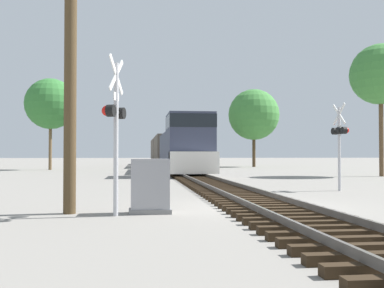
# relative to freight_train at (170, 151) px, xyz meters

# --- Properties ---
(ground_plane) EXTENTS (400.00, 400.00, 0.00)m
(ground_plane) POSITION_rel_freight_train_xyz_m (0.00, -38.31, -1.97)
(ground_plane) COLOR gray
(rail_track_bed) EXTENTS (2.60, 160.00, 0.31)m
(rail_track_bed) POSITION_rel_freight_train_xyz_m (0.00, -38.31, -1.84)
(rail_track_bed) COLOR black
(rail_track_bed) RESTS_ON ground
(freight_train) EXTENTS (3.14, 47.69, 4.37)m
(freight_train) POSITION_rel_freight_train_xyz_m (0.00, 0.00, 0.00)
(freight_train) COLOR #33384C
(freight_train) RESTS_ON ground
(crossing_signal_near) EXTENTS (0.58, 1.00, 4.00)m
(crossing_signal_near) POSITION_rel_freight_train_xyz_m (-4.14, -39.81, 0.41)
(crossing_signal_near) COLOR #B7B7BC
(crossing_signal_near) RESTS_ON ground
(crossing_signal_far) EXTENTS (0.43, 1.01, 3.71)m
(crossing_signal_far) POSITION_rel_freight_train_xyz_m (4.95, -33.03, 0.37)
(crossing_signal_far) COLOR #B7B7BC
(crossing_signal_far) RESTS_ON ground
(relay_cabinet) EXTENTS (1.09, 0.65, 1.42)m
(relay_cabinet) POSITION_rel_freight_train_xyz_m (-3.25, -39.39, -1.27)
(relay_cabinet) COLOR slate
(relay_cabinet) RESTS_ON ground
(utility_pole) EXTENTS (1.80, 0.32, 8.98)m
(utility_pole) POSITION_rel_freight_train_xyz_m (-5.33, -39.22, 2.62)
(utility_pole) COLOR #4C3A23
(utility_pole) RESTS_ON ground
(tree_far_right) EXTENTS (4.29, 4.29, 9.38)m
(tree_far_right) POSITION_rel_freight_train_xyz_m (13.48, -21.38, 5.23)
(tree_far_right) COLOR brown
(tree_far_right) RESTS_ON ground
(tree_mid_background) EXTENTS (5.11, 5.11, 9.21)m
(tree_mid_background) POSITION_rel_freight_train_xyz_m (-12.35, -4.71, 4.67)
(tree_mid_background) COLOR brown
(tree_mid_background) RESTS_ON ground
(tree_deep_background) EXTENTS (6.40, 6.40, 9.78)m
(tree_deep_background) POSITION_rel_freight_train_xyz_m (10.90, 3.88, 4.60)
(tree_deep_background) COLOR #473521
(tree_deep_background) RESTS_ON ground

